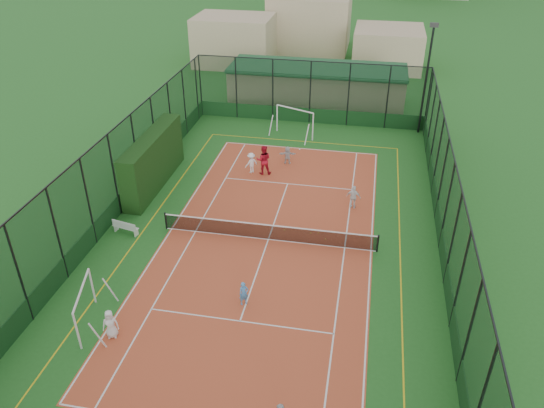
# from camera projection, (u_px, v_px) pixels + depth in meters

# --- Properties ---
(ground) EXTENTS (300.00, 300.00, 0.00)m
(ground) POSITION_uv_depth(u_px,v_px,m) (268.00, 240.00, 28.63)
(ground) COLOR #236121
(ground) RESTS_ON ground
(court_slab) EXTENTS (11.17, 23.97, 0.01)m
(court_slab) POSITION_uv_depth(u_px,v_px,m) (268.00, 240.00, 28.63)
(court_slab) COLOR #BE472A
(court_slab) RESTS_ON ground
(tennis_net) EXTENTS (11.67, 0.12, 1.06)m
(tennis_net) POSITION_uv_depth(u_px,v_px,m) (268.00, 231.00, 28.36)
(tennis_net) COLOR black
(tennis_net) RESTS_ON ground
(perimeter_fence) EXTENTS (18.12, 34.12, 5.00)m
(perimeter_fence) POSITION_uv_depth(u_px,v_px,m) (268.00, 200.00, 27.35)
(perimeter_fence) COLOR black
(perimeter_fence) RESTS_ON ground
(floodlight_ne) EXTENTS (0.60, 0.26, 8.25)m
(floodlight_ne) POSITION_uv_depth(u_px,v_px,m) (426.00, 80.00, 39.12)
(floodlight_ne) COLOR black
(floodlight_ne) RESTS_ON ground
(clubhouse) EXTENTS (15.20, 7.20, 3.15)m
(clubhouse) POSITION_uv_depth(u_px,v_px,m) (317.00, 84.00, 46.37)
(clubhouse) COLOR tan
(clubhouse) RESTS_ON ground
(hedge_left) EXTENTS (1.14, 7.61, 3.33)m
(hedge_left) POSITION_uv_depth(u_px,v_px,m) (153.00, 161.00, 33.16)
(hedge_left) COLOR black
(hedge_left) RESTS_ON ground
(white_bench) EXTENTS (1.57, 0.72, 0.85)m
(white_bench) POSITION_uv_depth(u_px,v_px,m) (126.00, 227.00, 28.96)
(white_bench) COLOR white
(white_bench) RESTS_ON ground
(futsal_goal_near) EXTENTS (3.08, 1.61, 1.91)m
(futsal_goal_near) POSITION_uv_depth(u_px,v_px,m) (85.00, 307.00, 22.60)
(futsal_goal_near) COLOR white
(futsal_goal_near) RESTS_ON ground
(futsal_goal_far) EXTENTS (3.41, 2.18, 2.13)m
(futsal_goal_far) POSITION_uv_depth(u_px,v_px,m) (295.00, 122.00, 40.17)
(futsal_goal_far) COLOR white
(futsal_goal_far) RESTS_ON ground
(child_near_left) EXTENTS (0.77, 0.62, 1.36)m
(child_near_left) POSITION_uv_depth(u_px,v_px,m) (110.00, 324.00, 22.11)
(child_near_left) COLOR white
(child_near_left) RESTS_ON court_slab
(child_near_mid) EXTENTS (0.52, 0.48, 1.19)m
(child_near_mid) POSITION_uv_depth(u_px,v_px,m) (244.00, 293.00, 23.90)
(child_near_mid) COLOR #4B93D5
(child_near_mid) RESTS_ON court_slab
(child_far_left) EXTENTS (1.02, 1.01, 1.41)m
(child_far_left) POSITION_uv_depth(u_px,v_px,m) (251.00, 163.00, 35.03)
(child_far_left) COLOR white
(child_far_left) RESTS_ON court_slab
(child_far_right) EXTENTS (0.90, 0.49, 1.45)m
(child_far_right) POSITION_uv_depth(u_px,v_px,m) (354.00, 197.00, 31.12)
(child_far_right) COLOR white
(child_far_right) RESTS_ON court_slab
(child_far_back) EXTENTS (1.20, 0.54, 1.25)m
(child_far_back) POSITION_uv_depth(u_px,v_px,m) (287.00, 155.00, 36.23)
(child_far_back) COLOR silver
(child_far_back) RESTS_ON court_slab
(coach) EXTENTS (1.11, 0.95, 2.00)m
(coach) POSITION_uv_depth(u_px,v_px,m) (264.00, 160.00, 34.74)
(coach) COLOR #AE1224
(coach) RESTS_ON court_slab
(tennis_balls) EXTENTS (2.39, 0.59, 0.07)m
(tennis_balls) POSITION_uv_depth(u_px,v_px,m) (310.00, 234.00, 29.05)
(tennis_balls) COLOR #CCE033
(tennis_balls) RESTS_ON court_slab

